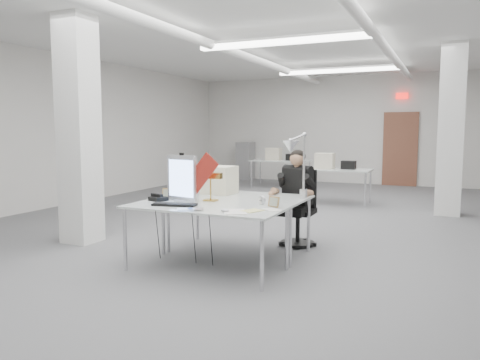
% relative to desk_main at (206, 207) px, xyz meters
% --- Properties ---
extents(room_shell, '(10.04, 14.04, 3.24)m').
position_rel_desk_main_xyz_m(room_shell, '(0.04, 2.63, 0.95)').
color(room_shell, '#59595C').
rests_on(room_shell, ground).
extents(desk_main, '(1.80, 0.90, 0.02)m').
position_rel_desk_main_xyz_m(desk_main, '(0.00, 0.00, 0.00)').
color(desk_main, silver).
rests_on(desk_main, room_shell).
extents(desk_second, '(1.80, 0.90, 0.02)m').
position_rel_desk_main_xyz_m(desk_second, '(0.00, 0.90, 0.00)').
color(desk_second, silver).
rests_on(desk_second, room_shell).
extents(bg_desk_a, '(1.60, 0.80, 0.02)m').
position_rel_desk_main_xyz_m(bg_desk_a, '(0.20, 5.50, 0.00)').
color(bg_desk_a, silver).
rests_on(bg_desk_a, room_shell).
extents(bg_desk_b, '(1.60, 0.80, 0.02)m').
position_rel_desk_main_xyz_m(bg_desk_b, '(-1.80, 7.70, 0.00)').
color(bg_desk_b, silver).
rests_on(bg_desk_b, room_shell).
extents(filing_cabinet, '(0.45, 0.55, 1.20)m').
position_rel_desk_main_xyz_m(filing_cabinet, '(-3.50, 9.15, -0.14)').
color(filing_cabinet, gray).
rests_on(filing_cabinet, room_shell).
extents(office_chair, '(0.60, 0.60, 0.99)m').
position_rel_desk_main_xyz_m(office_chair, '(0.61, 1.56, -0.25)').
color(office_chair, black).
rests_on(office_chair, room_shell).
extents(seated_person, '(0.59, 0.67, 0.86)m').
position_rel_desk_main_xyz_m(seated_person, '(0.61, 1.51, 0.16)').
color(seated_person, black).
rests_on(seated_person, office_chair).
extents(monitor, '(0.45, 0.14, 0.55)m').
position_rel_desk_main_xyz_m(monitor, '(-0.44, 0.20, 0.29)').
color(monitor, silver).
rests_on(monitor, desk_main).
extents(pennant, '(0.50, 0.04, 0.54)m').
position_rel_desk_main_xyz_m(pennant, '(-0.16, 0.17, 0.34)').
color(pennant, maroon).
rests_on(pennant, monitor).
extents(keyboard, '(0.53, 0.27, 0.02)m').
position_rel_desk_main_xyz_m(keyboard, '(-0.33, -0.14, 0.02)').
color(keyboard, black).
rests_on(keyboard, desk_main).
extents(laptop, '(0.34, 0.30, 0.02)m').
position_rel_desk_main_xyz_m(laptop, '(0.02, -0.38, 0.02)').
color(laptop, '#BBBBC0').
rests_on(laptop, desk_main).
extents(mouse, '(0.11, 0.09, 0.04)m').
position_rel_desk_main_xyz_m(mouse, '(0.37, -0.28, 0.03)').
color(mouse, '#B7B8BC').
rests_on(mouse, desk_main).
extents(bankers_lamp, '(0.28, 0.14, 0.31)m').
position_rel_desk_main_xyz_m(bankers_lamp, '(-0.12, 0.35, 0.17)').
color(bankers_lamp, '#C4803D').
rests_on(bankers_lamp, desk_main).
extents(desk_phone, '(0.24, 0.23, 0.05)m').
position_rel_desk_main_xyz_m(desk_phone, '(-0.71, 0.10, 0.04)').
color(desk_phone, black).
rests_on(desk_phone, desk_main).
extents(picture_frame_left, '(0.16, 0.06, 0.12)m').
position_rel_desk_main_xyz_m(picture_frame_left, '(-0.75, 0.37, 0.07)').
color(picture_frame_left, '#AB844A').
rests_on(picture_frame_left, desk_main).
extents(picture_frame_right, '(0.16, 0.10, 0.12)m').
position_rel_desk_main_xyz_m(picture_frame_right, '(0.73, 0.23, 0.07)').
color(picture_frame_right, olive).
rests_on(picture_frame_right, desk_main).
extents(desk_clock, '(0.10, 0.07, 0.10)m').
position_rel_desk_main_xyz_m(desk_clock, '(0.55, 0.34, 0.06)').
color(desk_clock, '#BBBBC0').
rests_on(desk_clock, desk_main).
extents(paper_stack_a, '(0.36, 0.40, 0.01)m').
position_rel_desk_main_xyz_m(paper_stack_a, '(0.47, -0.23, 0.02)').
color(paper_stack_a, silver).
rests_on(paper_stack_a, desk_main).
extents(paper_stack_b, '(0.24, 0.27, 0.01)m').
position_rel_desk_main_xyz_m(paper_stack_b, '(0.61, -0.10, 0.02)').
color(paper_stack_b, '#D3CE7E').
rests_on(paper_stack_b, desk_main).
extents(paper_stack_c, '(0.25, 0.23, 0.01)m').
position_rel_desk_main_xyz_m(paper_stack_c, '(0.78, 0.04, 0.02)').
color(paper_stack_c, silver).
rests_on(paper_stack_c, desk_main).
extents(beige_monitor, '(0.41, 0.39, 0.37)m').
position_rel_desk_main_xyz_m(beige_monitor, '(-0.31, 0.96, 0.20)').
color(beige_monitor, beige).
rests_on(beige_monitor, desk_second).
extents(architect_lamp, '(0.38, 0.76, 0.94)m').
position_rel_desk_main_xyz_m(architect_lamp, '(0.85, 0.75, 0.48)').
color(architect_lamp, '#B1B0B5').
rests_on(architect_lamp, desk_second).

